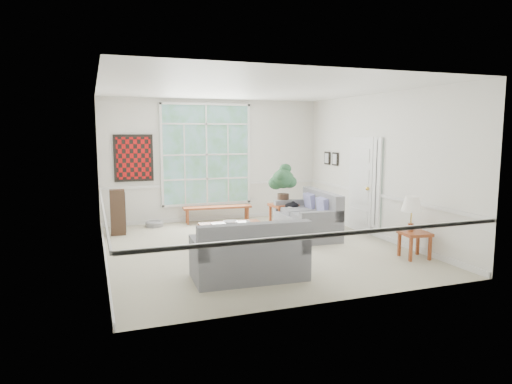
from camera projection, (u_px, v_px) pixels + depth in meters
floor at (255, 248)px, 8.77m from camera, size 5.50×6.00×0.01m
ceiling at (255, 89)px, 8.37m from camera, size 5.50×6.00×0.02m
wall_back at (214, 160)px, 11.37m from camera, size 5.50×0.02×3.00m
wall_front at (334, 188)px, 5.78m from camera, size 5.50×0.02×3.00m
wall_left at (101, 175)px, 7.64m from camera, size 0.02×6.00×3.00m
wall_right at (379, 166)px, 9.50m from camera, size 0.02×6.00×3.00m
window_back at (207, 155)px, 11.24m from camera, size 2.30×0.08×2.40m
entry_door at (360, 184)px, 10.11m from camera, size 0.08×0.90×2.10m
door_sidelight at (377, 183)px, 9.51m from camera, size 0.08×0.26×1.90m
wall_art at (134, 158)px, 10.65m from camera, size 0.90×0.06×1.10m
wall_frame_near at (335, 159)px, 11.11m from camera, size 0.04×0.26×0.32m
wall_frame_far at (327, 158)px, 11.49m from camera, size 0.04×0.26×0.32m
loveseat_right at (306, 214)px, 9.73m from camera, size 1.03×1.82×0.95m
loveseat_front at (249, 249)px, 6.90m from camera, size 1.73×0.95×0.91m
coffee_table at (232, 235)px, 8.80m from camera, size 1.21×0.67×0.45m
pewter_bowl at (231, 222)px, 8.71m from camera, size 0.38×0.38×0.08m
window_bench at (217, 214)px, 11.21m from camera, size 1.69×0.46×0.39m
end_table at (283, 216)px, 10.57m from camera, size 0.61×0.61×0.56m
houseplant at (283, 184)px, 10.49m from camera, size 0.64×0.64×0.94m
side_table at (414, 245)px, 8.02m from camera, size 0.51×0.51×0.47m
table_lamp at (411, 214)px, 8.01m from camera, size 0.37×0.37×0.62m
pet_bed at (154, 224)px, 10.71m from camera, size 0.45×0.45×0.12m
floor_speaker at (118, 212)px, 9.80m from camera, size 0.31×0.25×0.98m
cat at (292, 205)px, 10.28m from camera, size 0.39×0.32×0.16m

